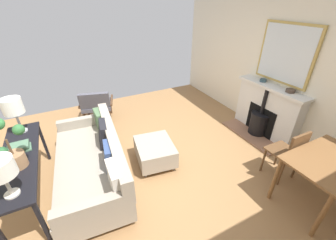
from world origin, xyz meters
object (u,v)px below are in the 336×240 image
Objects in this scene: potted_plant at (8,148)px; dining_chair_near_fireplace at (289,151)px; book_stack at (19,147)px; armchair_accent at (96,104)px; dining_table at (328,167)px; sofa at (94,161)px; mantel_bowl_far at (290,91)px; table_lamp_near_end at (12,107)px; mantel_bowl_near at (263,80)px; ottoman at (155,151)px; fireplace at (265,113)px; console_table at (21,162)px.

potted_plant is 0.66× the size of dining_chair_near_fireplace.
armchair_accent is at bearing -127.27° from book_stack.
armchair_accent reaches higher than dining_table.
book_stack is at bearing -10.93° from sofa.
book_stack is (1.20, 1.58, 0.34)m from armchair_accent.
mantel_bowl_far is 3.75m from armchair_accent.
dining_table is (0.76, 1.20, -0.41)m from mantel_bowl_far.
table_lamp_near_end is 4.15m from dining_table.
potted_plant is (-0.00, 0.82, -0.13)m from table_lamp_near_end.
dining_chair_near_fireplace is (-3.35, 1.09, -0.48)m from potted_plant.
potted_plant is at bearing 12.21° from sofa.
sofa is at bearing -9.66° from mantel_bowl_far.
dining_chair_near_fireplace is (-2.52, 1.27, 0.18)m from sofa.
table_lamp_near_end is at bearing -8.56° from mantel_bowl_near.
book_stack reaches higher than ottoman.
table_lamp_near_end is at bearing -90.00° from potted_plant.
dining_table is (0.72, 1.54, 0.17)m from fireplace.
console_table is 3.01× the size of potted_plant.
potted_plant is 0.54× the size of dining_table.
table_lamp_near_end reaches higher than armchair_accent.
dining_table is at bearing 90.11° from dining_chair_near_fireplace.
potted_plant is at bearing 89.80° from book_stack.
fireplace reaches higher than console_table.
dining_chair_near_fireplace is at bearing 161.93° from potted_plant.
dining_table is 0.50m from dining_chair_near_fireplace.
table_lamp_near_end is at bearing -89.86° from book_stack.
ottoman is 2.10m from table_lamp_near_end.
mantel_bowl_near is 2.48m from ottoman.
mantel_bowl_far is 0.17× the size of dining_chair_near_fireplace.
mantel_bowl_far reaches higher than armchair_accent.
fireplace is 4.21m from table_lamp_near_end.
fireplace is 0.68m from mantel_bowl_far.
ottoman is (-0.94, 0.08, -0.10)m from sofa.
table_lamp_near_end reaches higher than sofa.
potted_plant is at bearing 90.00° from table_lamp_near_end.
book_stack is at bearing 90.14° from table_lamp_near_end.
mantel_bowl_near is at bearing -177.57° from ottoman.
mantel_bowl_far reaches higher than mantel_bowl_near.
fireplace reaches higher than dining_table.
mantel_bowl_near reaches higher than console_table.
armchair_accent is 1.54× the size of table_lamp_near_end.
dining_chair_near_fireplace reaches higher than console_table.
fireplace is at bearing 81.01° from mantel_bowl_near.
sofa is at bearing -34.95° from dining_table.
mantel_bowl_near is 4.12m from console_table.
mantel_bowl_far reaches higher than dining_chair_near_fireplace.
armchair_accent is at bearing -102.17° from sofa.
console_table is (4.07, -0.23, 0.20)m from fireplace.
sofa is at bearing -3.98° from fireplace.
dining_chair_near_fireplace reaches higher than dining_table.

